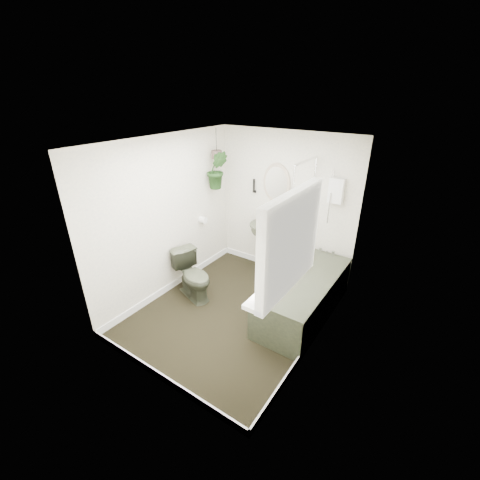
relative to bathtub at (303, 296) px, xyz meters
The scene contains 22 objects.
floor 0.99m from the bathtub, 147.99° to the right, with size 2.30×2.80×0.02m, color black.
ceiling 2.23m from the bathtub, 147.99° to the right, with size 2.30×2.80×0.02m, color white.
wall_back 1.49m from the bathtub, 131.32° to the left, with size 2.30×0.02×2.30m, color #F2E9CB.
wall_front 2.24m from the bathtub, 112.73° to the right, with size 2.30×0.02×2.30m, color #F2E9CB.
wall_left 2.20m from the bathtub, 165.69° to the right, with size 0.02×2.80×2.30m, color #F2E9CB.
wall_right 1.06m from the bathtub, 54.25° to the right, with size 0.02×2.80×2.30m, color #F2E9CB.
skirting 0.97m from the bathtub, 147.99° to the right, with size 2.30×2.80×0.10m, color white.
bathtub is the anchor object (origin of this frame).
bath_screen 1.15m from the bathtub, 123.96° to the left, with size 0.04×0.72×1.40m, color silver, non-canonical shape.
shower_box 1.51m from the bathtub, 90.00° to the left, with size 0.20×0.10×0.35m, color white.
oval_mirror 1.77m from the bathtub, 137.46° to the left, with size 0.46×0.03×0.62m, color tan.
wall_sconce 1.95m from the bathtub, 147.46° to the left, with size 0.04×0.04×0.22m, color black.
toilet_roll_holder 2.01m from the bathtub, behind, with size 0.11×0.11×0.11m, color white.
window_recess 1.84m from the bathtub, 76.41° to the right, with size 0.08×1.00×0.90m, color white.
window_sill 1.54m from the bathtub, 79.61° to the right, with size 0.18×1.00×0.04m, color white.
window_blinds 1.83m from the bathtub, 78.46° to the right, with size 0.01×0.86×0.76m, color white.
toilet 1.60m from the bathtub, 161.24° to the right, with size 0.39×0.69×0.70m, color #373B2B.
pedestal_sink 1.15m from the bathtub, 146.79° to the left, with size 0.54×0.46×0.91m, color #373B2B, non-canonical shape.
sill_plant 1.42m from the bathtub, 79.30° to the right, with size 0.23×0.20×0.26m, color black.
hanging_plant 2.29m from the bathtub, 165.74° to the left, with size 0.33×0.26×0.59m, color black.
soap_bottle 0.52m from the bathtub, 112.98° to the right, with size 0.08×0.09×0.19m, color #2B2827.
hanging_pot 2.44m from the bathtub, 165.74° to the left, with size 0.16×0.16×0.12m, color #4B3C35.
Camera 1 is at (2.10, -2.95, 2.83)m, focal length 24.00 mm.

